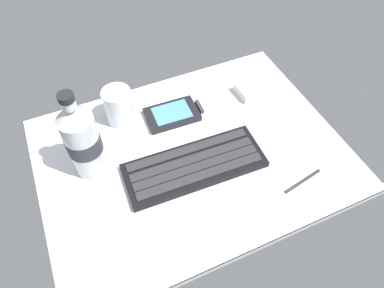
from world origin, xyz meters
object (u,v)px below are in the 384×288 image
(handheld_device, at_px, (175,114))
(stylus_pen, at_px, (303,180))
(juice_cup, at_px, (119,107))
(water_bottle, at_px, (83,140))
(keyboard, at_px, (194,165))
(charger_block, at_px, (251,89))

(handheld_device, xyz_separation_m, stylus_pen, (0.17, -0.27, -0.00))
(juice_cup, bearing_deg, water_bottle, -131.17)
(keyboard, height_order, water_bottle, water_bottle)
(keyboard, relative_size, stylus_pen, 3.10)
(keyboard, distance_m, stylus_pen, 0.22)
(handheld_device, bearing_deg, keyboard, -96.59)
(water_bottle, height_order, stylus_pen, water_bottle)
(water_bottle, xyz_separation_m, charger_block, (0.41, 0.06, -0.08))
(juice_cup, xyz_separation_m, water_bottle, (-0.09, -0.11, 0.05))
(stylus_pen, bearing_deg, water_bottle, 141.60)
(handheld_device, relative_size, stylus_pen, 1.37)
(juice_cup, distance_m, water_bottle, 0.15)
(juice_cup, height_order, charger_block, juice_cup)
(handheld_device, bearing_deg, stylus_pen, -58.24)
(handheld_device, height_order, stylus_pen, handheld_device)
(water_bottle, bearing_deg, stylus_pen, -28.49)
(water_bottle, xyz_separation_m, stylus_pen, (0.38, -0.21, -0.09))
(handheld_device, distance_m, stylus_pen, 0.32)
(juice_cup, height_order, water_bottle, water_bottle)
(juice_cup, height_order, stylus_pen, juice_cup)
(water_bottle, bearing_deg, keyboard, -23.99)
(stylus_pen, bearing_deg, charger_block, 73.05)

